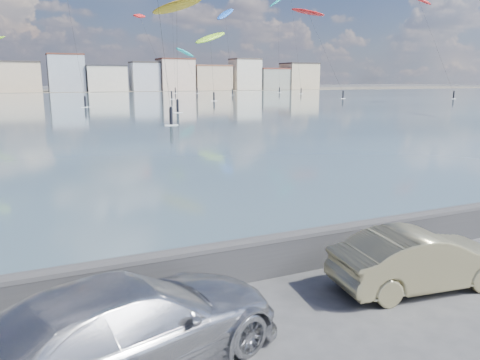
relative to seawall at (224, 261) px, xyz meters
name	(u,v)px	position (x,y,z in m)	size (l,w,h in m)	color
ground	(280,341)	(0.00, -2.70, -0.58)	(700.00, 700.00, 0.00)	#333335
bay_water	(48,104)	(0.00, 88.80, -0.58)	(500.00, 177.00, 0.00)	#39525C
far_shore_strip	(36,91)	(0.00, 197.30, -0.57)	(500.00, 60.00, 0.00)	#4C473D
seawall	(224,261)	(0.00, 0.00, 0.00)	(400.00, 0.36, 1.08)	#28282B
far_buildings	(39,75)	(1.31, 183.30, 5.44)	(240.79, 13.26, 14.60)	silver
car_silver	(127,327)	(-2.74, -2.49, 0.24)	(2.30, 5.65, 1.64)	#AAABB0
car_champagne	(421,259)	(4.10, -2.02, 0.11)	(1.47, 4.21, 1.39)	tan
kitesurfer_0	(185,53)	(47.67, 150.23, 12.95)	(8.71, 11.12, 15.50)	#19BFBF
kitesurfer_3	(308,13)	(66.77, 102.34, 21.36)	(8.37, 19.59, 23.93)	red
kitesurfer_4	(419,0)	(89.34, 86.14, 23.77)	(8.56, 14.21, 26.84)	red
kitesurfer_6	(172,6)	(44.41, 153.39, 28.65)	(5.17, 13.11, 30.25)	#8CD826
kitesurfer_7	(140,17)	(24.19, 113.98, 19.54)	(7.77, 18.46, 21.61)	red
kitesurfer_9	(278,3)	(81.09, 145.40, 30.71)	(7.96, 10.65, 34.50)	#19BFBF
kitesurfer_11	(225,15)	(55.96, 133.86, 24.04)	(9.57, 17.07, 27.55)	blue
kitesurfer_12	(210,38)	(37.74, 99.65, 13.71)	(9.70, 14.83, 16.68)	#8CD826
kitesurfer_15	(177,7)	(18.55, 63.67, 14.99)	(7.98, 11.93, 17.50)	#BF8C19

